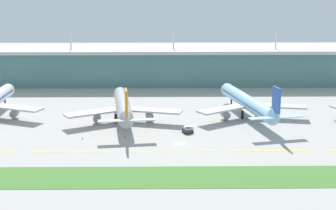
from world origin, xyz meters
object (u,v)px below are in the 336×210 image
object	(u,v)px
airliner_near_middle	(123,107)
airliner_far_middle	(249,103)
pushback_tug	(187,130)
safety_cone_left_wingtip	(82,138)
baggage_cart	(189,129)
safety_cone_nose_front	(125,136)

from	to	relation	value
airliner_near_middle	airliner_far_middle	bearing A→B (deg)	6.40
airliner_near_middle	pushback_tug	distance (m)	30.76
airliner_near_middle	safety_cone_left_wingtip	distance (m)	28.04
baggage_cart	safety_cone_nose_front	distance (m)	25.20
airliner_near_middle	baggage_cart	bearing A→B (deg)	-30.51
baggage_cart	safety_cone_left_wingtip	size ratio (longest dim) A/B	5.29
airliner_near_middle	safety_cone_left_wingtip	world-z (taller)	airliner_near_middle
airliner_far_middle	baggage_cart	xyz separation A→B (m)	(-26.48, -21.50, -5.19)
safety_cone_nose_front	airliner_far_middle	bearing A→B (deg)	28.58
pushback_tug	baggage_cart	xyz separation A→B (m)	(0.90, 0.78, 0.16)
airliner_far_middle	safety_cone_nose_front	size ratio (longest dim) A/B	91.67
baggage_cart	safety_cone_nose_front	xyz separation A→B (m)	(-24.40, -6.22, -0.91)
airliner_near_middle	airliner_far_middle	size ratio (longest dim) A/B	0.92
airliner_near_middle	safety_cone_left_wingtip	bearing A→B (deg)	-119.64
airliner_near_middle	baggage_cart	world-z (taller)	airliner_near_middle
baggage_cart	airliner_near_middle	bearing A→B (deg)	149.49
airliner_far_middle	pushback_tug	size ratio (longest dim) A/B	12.93
baggage_cart	safety_cone_left_wingtip	world-z (taller)	baggage_cart
airliner_near_middle	safety_cone_left_wingtip	xyz separation A→B (m)	(-13.54, -23.79, -6.09)
airliner_near_middle	airliner_far_middle	distance (m)	53.22
airliner_near_middle	pushback_tug	xyz separation A→B (m)	(25.51, -16.35, -5.34)
pushback_tug	safety_cone_nose_front	size ratio (longest dim) A/B	7.09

